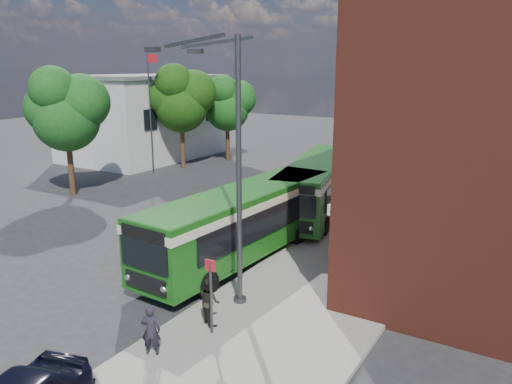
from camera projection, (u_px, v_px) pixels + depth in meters
The scene contains 14 objects.
ground at pixel (164, 258), 21.55m from camera, with size 120.00×120.00×0.00m, color #29292B.
pavement at pixel (380, 232), 24.66m from camera, with size 6.00×48.00×0.15m, color gray.
kerb_line at pixel (323, 224), 26.21m from camera, with size 0.12×48.00×0.01m, color beige.
white_building at pixel (144, 117), 44.61m from camera, with size 9.40×13.40×7.30m.
flagpole at pixel (151, 109), 37.36m from camera, with size 0.95×0.10×9.00m.
street_lamp at pixel (230, 169), 16.29m from camera, with size 2.96×2.38×9.00m.
bus_stop_sign at pixel (211, 292), 14.89m from camera, with size 0.35×0.08×2.52m.
bus_front at pixel (243, 218), 21.08m from camera, with size 3.22×11.46×3.02m.
bus_rear at pixel (318, 181), 27.78m from camera, with size 5.05×11.80×3.02m.
pedestrian_a at pixel (151, 330), 13.93m from camera, with size 0.54×0.36×1.48m, color black.
pedestrian_b at pixel (210, 301), 15.62m from camera, with size 0.73×0.57×1.50m, color black.
tree_left at pixel (65, 109), 30.74m from camera, with size 4.80×4.56×8.10m.
tree_mid at pixel (181, 98), 39.23m from camera, with size 4.90×4.66×8.28m.
tree_right at pixel (227, 103), 42.57m from camera, with size 4.37×4.15×7.37m.
Camera 1 is at (13.84, -15.23, 8.05)m, focal length 35.00 mm.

